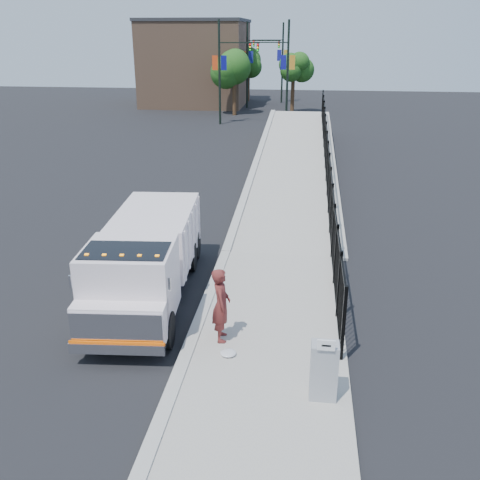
# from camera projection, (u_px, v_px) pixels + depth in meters

# --- Properties ---
(ground) EXTENTS (120.00, 120.00, 0.00)m
(ground) POSITION_uv_depth(u_px,v_px,m) (204.00, 312.00, 14.50)
(ground) COLOR black
(ground) RESTS_ON ground
(sidewalk) EXTENTS (3.55, 12.00, 0.12)m
(sidewalk) POSITION_uv_depth(u_px,v_px,m) (270.00, 356.00, 12.41)
(sidewalk) COLOR #9E998E
(sidewalk) RESTS_ON ground
(curb) EXTENTS (0.30, 12.00, 0.16)m
(curb) POSITION_uv_depth(u_px,v_px,m) (189.00, 350.00, 12.62)
(curb) COLOR #ADAAA3
(curb) RESTS_ON ground
(ramp) EXTENTS (3.95, 24.06, 3.19)m
(ramp) POSITION_uv_depth(u_px,v_px,m) (297.00, 172.00, 29.04)
(ramp) COLOR #9E998E
(ramp) RESTS_ON ground
(iron_fence) EXTENTS (0.10, 28.00, 1.80)m
(iron_fence) POSITION_uv_depth(u_px,v_px,m) (327.00, 174.00, 24.85)
(iron_fence) COLOR black
(iron_fence) RESTS_ON ground
(truck) EXTENTS (2.73, 7.02, 2.35)m
(truck) POSITION_uv_depth(u_px,v_px,m) (146.00, 257.00, 14.67)
(truck) COLOR black
(truck) RESTS_ON ground
(worker) EXTENTS (0.55, 0.74, 1.85)m
(worker) POSITION_uv_depth(u_px,v_px,m) (221.00, 305.00, 12.68)
(worker) COLOR maroon
(worker) RESTS_ON sidewalk
(utility_cabinet) EXTENTS (0.55, 0.40, 1.25)m
(utility_cabinet) POSITION_uv_depth(u_px,v_px,m) (324.00, 371.00, 10.72)
(utility_cabinet) COLOR gray
(utility_cabinet) RESTS_ON sidewalk
(arrow_sign) EXTENTS (0.35, 0.04, 0.22)m
(arrow_sign) POSITION_uv_depth(u_px,v_px,m) (326.00, 345.00, 10.25)
(arrow_sign) COLOR white
(arrow_sign) RESTS_ON utility_cabinet
(debris) EXTENTS (0.37, 0.37, 0.09)m
(debris) POSITION_uv_depth(u_px,v_px,m) (228.00, 353.00, 12.34)
(debris) COLOR silver
(debris) RESTS_ON sidewalk
(light_pole_0) EXTENTS (3.77, 0.22, 8.00)m
(light_pole_0) POSITION_uv_depth(u_px,v_px,m) (223.00, 69.00, 42.33)
(light_pole_0) COLOR black
(light_pole_0) RESTS_ON ground
(light_pole_1) EXTENTS (3.78, 0.22, 8.00)m
(light_pole_1) POSITION_uv_depth(u_px,v_px,m) (284.00, 68.00, 43.05)
(light_pole_1) COLOR black
(light_pole_1) RESTS_ON ground
(light_pole_2) EXTENTS (3.78, 0.22, 8.00)m
(light_pole_2) POSITION_uv_depth(u_px,v_px,m) (250.00, 62.00, 51.85)
(light_pole_2) COLOR black
(light_pole_2) RESTS_ON ground
(light_pole_3) EXTENTS (3.78, 0.22, 8.00)m
(light_pole_3) POSITION_uv_depth(u_px,v_px,m) (280.00, 60.00, 55.73)
(light_pole_3) COLOR black
(light_pole_3) RESTS_ON ground
(tree_0) EXTENTS (3.11, 3.11, 5.56)m
(tree_0) POSITION_uv_depth(u_px,v_px,m) (234.00, 70.00, 47.32)
(tree_0) COLOR #382314
(tree_0) RESTS_ON ground
(tree_1) EXTENTS (2.04, 2.04, 5.02)m
(tree_1) POSITION_uv_depth(u_px,v_px,m) (293.00, 69.00, 48.69)
(tree_1) COLOR #382314
(tree_1) RESTS_ON ground
(tree_2) EXTENTS (2.81, 2.81, 5.40)m
(tree_2) POSITION_uv_depth(u_px,v_px,m) (248.00, 63.00, 57.07)
(tree_2) COLOR #382314
(tree_2) RESTS_ON ground
(building) EXTENTS (10.00, 10.00, 8.00)m
(building) POSITION_uv_depth(u_px,v_px,m) (196.00, 64.00, 54.75)
(building) COLOR #8C664C
(building) RESTS_ON ground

